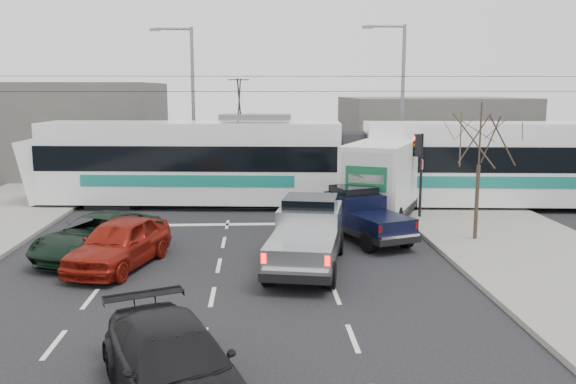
{
  "coord_description": "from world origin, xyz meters",
  "views": [
    {
      "loc": [
        -0.47,
        -19.04,
        5.63
      ],
      "look_at": [
        0.72,
        3.44,
        1.8
      ],
      "focal_mm": 38.0,
      "sensor_mm": 36.0,
      "label": 1
    }
  ],
  "objects_px": {
    "street_lamp_far": "(190,98)",
    "red_car": "(119,243)",
    "traffic_signal": "(419,157)",
    "street_lamp_near": "(399,98)",
    "tram": "(351,163)",
    "green_car": "(98,236)",
    "navy_pickup": "(361,214)",
    "box_truck": "(383,182)",
    "bare_tree": "(480,140)",
    "dark_car": "(174,365)",
    "silver_pickup": "(308,233)"
  },
  "relations": [
    {
      "from": "traffic_signal",
      "to": "navy_pickup",
      "type": "distance_m",
      "value": 4.78
    },
    {
      "from": "tram",
      "to": "dark_car",
      "type": "xyz_separation_m",
      "value": [
        -6.04,
        -18.3,
        -1.43
      ]
    },
    {
      "from": "tram",
      "to": "red_car",
      "type": "xyz_separation_m",
      "value": [
        -8.89,
        -9.63,
        -1.35
      ]
    },
    {
      "from": "traffic_signal",
      "to": "street_lamp_far",
      "type": "bearing_deg",
      "value": 138.28
    },
    {
      "from": "traffic_signal",
      "to": "tram",
      "type": "xyz_separation_m",
      "value": [
        -2.41,
        3.13,
        -0.6
      ]
    },
    {
      "from": "navy_pickup",
      "to": "dark_car",
      "type": "distance_m",
      "value": 13.1
    },
    {
      "from": "silver_pickup",
      "to": "dark_car",
      "type": "distance_m",
      "value": 9.14
    },
    {
      "from": "street_lamp_far",
      "to": "red_car",
      "type": "xyz_separation_m",
      "value": [
        -0.65,
        -16.01,
        -4.32
      ]
    },
    {
      "from": "street_lamp_near",
      "to": "green_car",
      "type": "relative_size",
      "value": 1.75
    },
    {
      "from": "bare_tree",
      "to": "street_lamp_near",
      "type": "distance_m",
      "value": 11.58
    },
    {
      "from": "tram",
      "to": "box_truck",
      "type": "height_order",
      "value": "tram"
    },
    {
      "from": "street_lamp_far",
      "to": "silver_pickup",
      "type": "distance_m",
      "value": 17.44
    },
    {
      "from": "tram",
      "to": "green_car",
      "type": "height_order",
      "value": "tram"
    },
    {
      "from": "street_lamp_near",
      "to": "navy_pickup",
      "type": "distance_m",
      "value": 12.17
    },
    {
      "from": "street_lamp_far",
      "to": "red_car",
      "type": "relative_size",
      "value": 1.94
    },
    {
      "from": "street_lamp_near",
      "to": "box_truck",
      "type": "distance_m",
      "value": 8.46
    },
    {
      "from": "traffic_signal",
      "to": "tram",
      "type": "bearing_deg",
      "value": 127.68
    },
    {
      "from": "dark_car",
      "to": "bare_tree",
      "type": "bearing_deg",
      "value": 26.53
    },
    {
      "from": "traffic_signal",
      "to": "street_lamp_far",
      "type": "relative_size",
      "value": 0.4
    },
    {
      "from": "street_lamp_near",
      "to": "box_truck",
      "type": "relative_size",
      "value": 1.26
    },
    {
      "from": "bare_tree",
      "to": "green_car",
      "type": "relative_size",
      "value": 0.97
    },
    {
      "from": "navy_pickup",
      "to": "box_truck",
      "type": "bearing_deg",
      "value": 44.56
    },
    {
      "from": "bare_tree",
      "to": "street_lamp_near",
      "type": "relative_size",
      "value": 0.56
    },
    {
      "from": "box_truck",
      "to": "navy_pickup",
      "type": "relative_size",
      "value": 1.45
    },
    {
      "from": "tram",
      "to": "navy_pickup",
      "type": "height_order",
      "value": "tram"
    },
    {
      "from": "box_truck",
      "to": "dark_car",
      "type": "bearing_deg",
      "value": -89.5
    },
    {
      "from": "tram",
      "to": "navy_pickup",
      "type": "distance_m",
      "value": 6.53
    },
    {
      "from": "box_truck",
      "to": "dark_car",
      "type": "height_order",
      "value": "box_truck"
    },
    {
      "from": "tram",
      "to": "green_car",
      "type": "distance_m",
      "value": 12.99
    },
    {
      "from": "street_lamp_far",
      "to": "silver_pickup",
      "type": "bearing_deg",
      "value": -71.61
    },
    {
      "from": "box_truck",
      "to": "tram",
      "type": "bearing_deg",
      "value": 132.16
    },
    {
      "from": "traffic_signal",
      "to": "box_truck",
      "type": "height_order",
      "value": "traffic_signal"
    },
    {
      "from": "street_lamp_far",
      "to": "box_truck",
      "type": "distance_m",
      "value": 13.56
    },
    {
      "from": "traffic_signal",
      "to": "street_lamp_near",
      "type": "height_order",
      "value": "street_lamp_near"
    },
    {
      "from": "traffic_signal",
      "to": "navy_pickup",
      "type": "xyz_separation_m",
      "value": [
        -2.99,
        -3.27,
        -1.78
      ]
    },
    {
      "from": "navy_pickup",
      "to": "street_lamp_far",
      "type": "bearing_deg",
      "value": 99.42
    },
    {
      "from": "street_lamp_near",
      "to": "silver_pickup",
      "type": "xyz_separation_m",
      "value": [
        -6.15,
        -14.1,
        -4.06
      ]
    },
    {
      "from": "tram",
      "to": "green_car",
      "type": "relative_size",
      "value": 5.79
    },
    {
      "from": "dark_car",
      "to": "street_lamp_far",
      "type": "bearing_deg",
      "value": 72.24
    },
    {
      "from": "green_car",
      "to": "tram",
      "type": "bearing_deg",
      "value": 63.77
    },
    {
      "from": "street_lamp_far",
      "to": "dark_car",
      "type": "relative_size",
      "value": 1.83
    },
    {
      "from": "street_lamp_far",
      "to": "red_car",
      "type": "distance_m",
      "value": 16.59
    },
    {
      "from": "green_car",
      "to": "red_car",
      "type": "xyz_separation_m",
      "value": [
        1.01,
        -1.34,
        0.08
      ]
    },
    {
      "from": "bare_tree",
      "to": "street_lamp_far",
      "type": "bearing_deg",
      "value": 131.12
    },
    {
      "from": "street_lamp_near",
      "to": "tram",
      "type": "height_order",
      "value": "street_lamp_near"
    },
    {
      "from": "red_car",
      "to": "bare_tree",
      "type": "bearing_deg",
      "value": 27.37
    },
    {
      "from": "dark_car",
      "to": "green_car",
      "type": "bearing_deg",
      "value": 88.22
    },
    {
      "from": "green_car",
      "to": "traffic_signal",
      "type": "bearing_deg",
      "value": 46.58
    },
    {
      "from": "bare_tree",
      "to": "navy_pickup",
      "type": "height_order",
      "value": "bare_tree"
    },
    {
      "from": "bare_tree",
      "to": "traffic_signal",
      "type": "bearing_deg",
      "value": 105.76
    }
  ]
}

